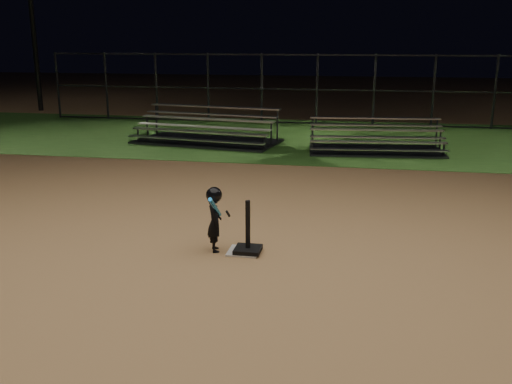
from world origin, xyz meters
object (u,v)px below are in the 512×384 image
(batting_tee, at_px, (248,242))
(bleacher_right, at_px, (376,145))
(bleacher_left, at_px, (207,136))
(home_plate, at_px, (244,251))
(child_batter, at_px, (215,217))

(batting_tee, distance_m, bleacher_right, 8.39)
(bleacher_left, bearing_deg, batting_tee, -61.91)
(home_plate, relative_size, batting_tee, 0.58)
(batting_tee, xyz_separation_m, child_batter, (-0.49, 0.00, 0.35))
(home_plate, distance_m, bleacher_left, 9.15)
(bleacher_left, bearing_deg, home_plate, -62.27)
(child_batter, bearing_deg, bleacher_right, -38.52)
(child_batter, distance_m, bleacher_right, 8.52)
(child_batter, bearing_deg, batting_tee, -112.05)
(batting_tee, height_order, child_batter, child_batter)
(home_plate, height_order, batting_tee, batting_tee)
(home_plate, xyz_separation_m, bleacher_right, (2.02, 8.13, 0.17))
(batting_tee, relative_size, bleacher_right, 0.21)
(bleacher_left, relative_size, bleacher_right, 1.19)
(home_plate, height_order, child_batter, child_batter)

